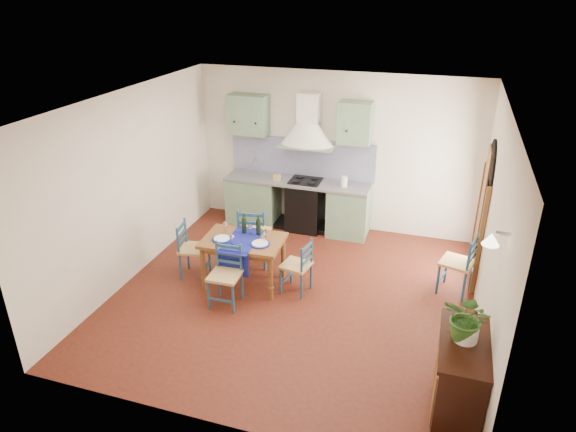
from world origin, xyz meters
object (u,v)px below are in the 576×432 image
object	(u,v)px
dining_table	(243,244)
sideboard	(459,375)
chair_near	(226,275)
potted_plant	(468,318)

from	to	relation	value
dining_table	sideboard	bearing A→B (deg)	-29.34
chair_near	potted_plant	xyz separation A→B (m)	(3.08, -1.12, 0.73)
chair_near	sideboard	world-z (taller)	sideboard
sideboard	potted_plant	world-z (taller)	potted_plant
sideboard	potted_plant	distance (m)	0.68
dining_table	potted_plant	world-z (taller)	potted_plant
sideboard	chair_near	bearing A→B (deg)	159.60
sideboard	potted_plant	bearing A→B (deg)	105.99
sideboard	potted_plant	size ratio (longest dim) A/B	2.09
chair_near	potted_plant	world-z (taller)	potted_plant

